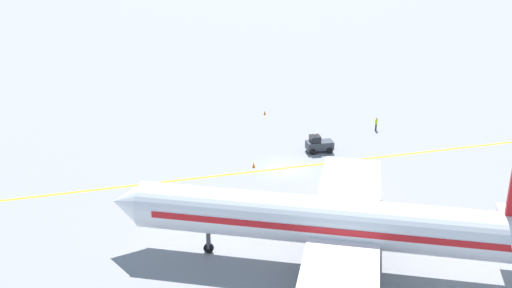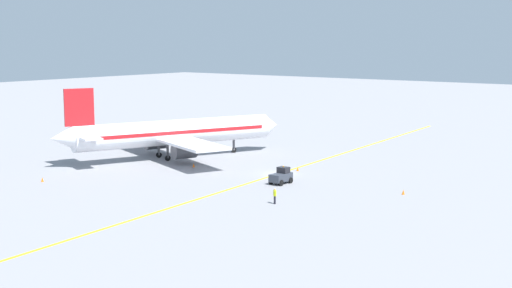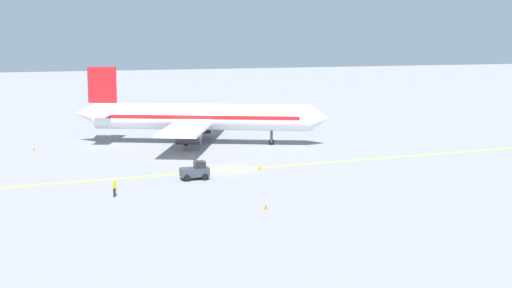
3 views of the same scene
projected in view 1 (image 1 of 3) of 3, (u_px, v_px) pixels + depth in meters
name	position (u px, v px, depth m)	size (l,w,h in m)	color
ground_plane	(286.00, 168.00, 63.57)	(400.00, 400.00, 0.00)	gray
apron_yellow_centreline	(286.00, 168.00, 63.56)	(0.40, 120.00, 0.01)	yellow
airplane_at_gate	(337.00, 223.00, 44.61)	(27.89, 34.00, 10.60)	white
baggage_tug_dark	(319.00, 144.00, 67.61)	(1.76, 3.01, 2.11)	#333842
ground_crew_worker	(376.00, 123.00, 74.27)	(0.49, 0.39, 1.68)	#23232D
traffic_cone_near_nose	(349.00, 215.00, 53.08)	(0.32, 0.32, 0.55)	orange
traffic_cone_by_wingtip	(265.00, 113.00, 80.34)	(0.32, 0.32, 0.55)	orange
traffic_cone_far_edge	(254.00, 165.00, 63.64)	(0.32, 0.32, 0.55)	orange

